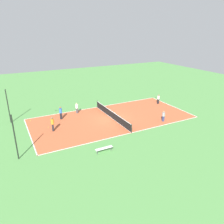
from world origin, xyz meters
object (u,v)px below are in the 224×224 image
Objects in this scene: player_near_blue at (61,112)px; player_center_orange at (53,123)px; tennis_ball_near_net at (130,129)px; tennis_ball_midcourt at (48,127)px; tennis_net at (112,114)px; tennis_ball_far_baseline at (30,121)px; player_baseline_gray at (163,116)px; player_near_white at (77,107)px; player_far_white at (158,98)px; tennis_ball_left_sideline at (165,115)px; bench at (104,148)px; fence_post_back_right at (8,106)px; fence_post_back_left at (15,138)px.

player_center_orange is at bearing 52.40° from player_near_blue.
tennis_ball_midcourt is at bearing 59.20° from tennis_ball_near_net.
tennis_ball_far_baseline is (4.02, 9.85, -0.49)m from tennis_net.
player_center_orange reaches higher than player_baseline_gray.
player_baseline_gray is (-7.89, -8.93, -0.06)m from player_near_white.
player_center_orange is 9.09m from tennis_ball_near_net.
player_far_white reaches higher than tennis_net.
tennis_ball_left_sideline is at bearing 56.50° from player_far_white.
player_near_blue is 1.00× the size of player_center_orange.
player_baseline_gray is 5.16m from tennis_ball_near_net.
player_near_white reaches higher than tennis_ball_left_sideline.
tennis_ball_far_baseline is (11.26, 5.23, -0.33)m from bench.
tennis_ball_left_sideline is 6.93m from tennis_ball_near_net.
fence_post_back_right reaches higher than player_baseline_gray.
player_center_orange is at bearing -139.71° from fence_post_back_right.
player_center_orange is (-0.29, 7.91, 0.48)m from tennis_net.
tennis_net is 8.59m from bench.
fence_post_back_right is at bearing -125.45° from player_center_orange.
tennis_net is at bearing 147.56° from player_near_blue.
player_baseline_gray is at bearing 30.66° from player_near_white.
bench is 1.17× the size of player_far_white.
player_baseline_gray is at bearing -88.38° from tennis_ball_near_net.
tennis_ball_near_net is (-8.04, -3.83, -0.82)m from player_near_white.
tennis_ball_midcourt is (-3.06, -1.65, 0.00)m from tennis_ball_far_baseline.
tennis_ball_left_sideline is at bearing -157.97° from bench.
player_near_white reaches higher than player_baseline_gray.
player_center_orange reaches higher than tennis_ball_far_baseline.
player_near_blue reaches higher than tennis_ball_near_net.
tennis_ball_near_net is at bearing 103.19° from tennis_ball_left_sideline.
player_baseline_gray is at bearing -161.87° from bench.
player_far_white is at bearing -97.16° from fence_post_back_right.
tennis_ball_far_baseline is 0.02× the size of fence_post_back_right.
tennis_net is at bearing 24.14° from player_near_white.
fence_post_back_right reaches higher than tennis_net.
player_near_white is (3.93, 3.54, 0.33)m from tennis_net.
player_near_blue is 9.49m from tennis_ball_near_net.
player_baseline_gray is (-6.77, -11.53, -0.23)m from player_near_blue.
tennis_ball_far_baseline is 18.11m from tennis_ball_left_sideline.
fence_post_back_left reaches higher than player_far_white.
player_near_white is 11.92m from player_baseline_gray.
tennis_net reaches higher than tennis_ball_near_net.
tennis_ball_midcourt is at bearing -152.52° from player_center_orange.
player_far_white is at bearing 63.55° from player_near_white.
tennis_net is at bearing -122.57° from bench.
fence_post_back_left and fence_post_back_right have the same top height.
bench is 1.17× the size of player_near_white.
tennis_ball_left_sideline is (4.72, -11.65, -0.33)m from bench.
player_baseline_gray is at bearing -126.31° from tennis_net.
player_far_white is at bearing -86.61° from tennis_ball_midcourt.
tennis_ball_far_baseline is (7.98, 15.24, -0.76)m from player_baseline_gray.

